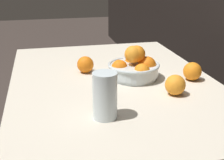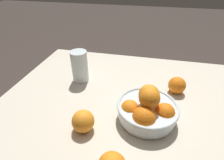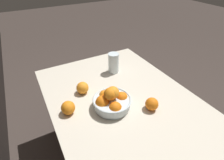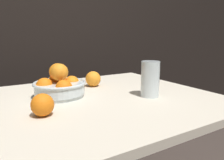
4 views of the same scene
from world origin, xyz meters
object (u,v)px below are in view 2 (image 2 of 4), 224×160
at_px(orange_loose_aside, 83,121).
at_px(fruit_bowl, 147,109).
at_px(juice_glass, 80,67).
at_px(orange_loose_front, 177,85).

bearing_deg(orange_loose_aside, fruit_bowl, -155.08).
xyz_separation_m(juice_glass, orange_loose_front, (-0.47, 0.00, -0.03)).
bearing_deg(orange_loose_front, fruit_bowl, 58.36).
bearing_deg(fruit_bowl, orange_loose_front, -121.64).
bearing_deg(orange_loose_front, orange_loose_aside, 41.64).
bearing_deg(orange_loose_front, juice_glass, -0.36).
relative_size(orange_loose_front, orange_loose_aside, 0.96).
xyz_separation_m(fruit_bowl, juice_glass, (0.34, -0.21, 0.02)).
bearing_deg(fruit_bowl, orange_loose_aside, 24.92).
distance_m(fruit_bowl, juice_glass, 0.40).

